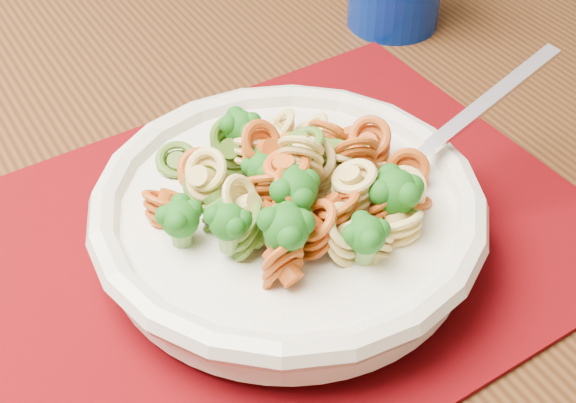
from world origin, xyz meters
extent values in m
cube|color=#503016|center=(0.59, -0.38, 0.71)|extent=(1.73, 1.33, 0.04)
cube|color=#503016|center=(1.17, 0.22, 0.34)|extent=(0.09, 0.09, 0.69)
cube|color=#5F0404|center=(0.63, -0.42, 0.73)|extent=(0.48, 0.42, 0.00)
cylinder|color=silver|center=(0.64, -0.43, 0.73)|extent=(0.10, 0.10, 0.01)
cylinder|color=silver|center=(0.64, -0.43, 0.75)|extent=(0.23, 0.23, 0.03)
torus|color=silver|center=(0.64, -0.43, 0.77)|extent=(0.25, 0.25, 0.02)
camera|label=1|loc=(0.53, -0.78, 1.10)|focal=50.00mm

